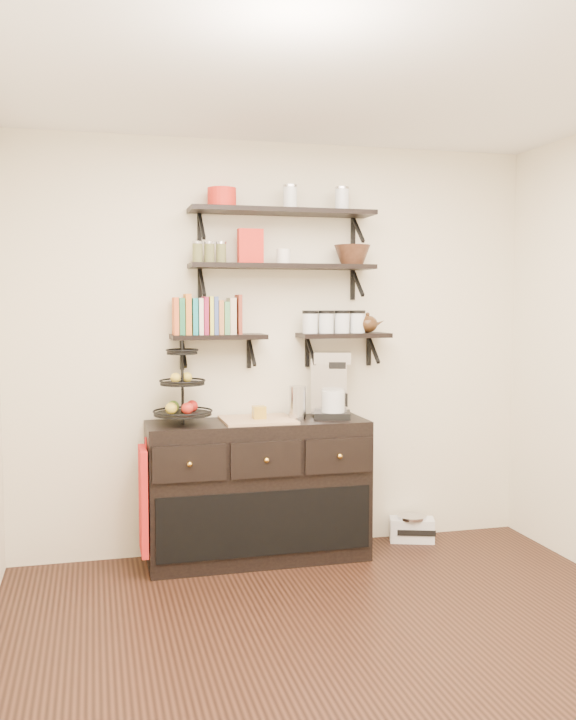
{
  "coord_description": "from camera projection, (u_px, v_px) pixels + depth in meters",
  "views": [
    {
      "loc": [
        -1.19,
        -3.18,
        1.66
      ],
      "look_at": [
        -0.08,
        1.15,
        1.32
      ],
      "focal_mm": 38.0,
      "sensor_mm": 36.0,
      "label": 1
    }
  ],
  "objects": [
    {
      "name": "teapot",
      "position": [
        368.0,
        323.0,
        5.1
      ],
      "size": [
        0.2,
        0.16,
        0.14
      ],
      "primitive_type": null,
      "rotation": [
        0.0,
        0.0,
        -0.13
      ],
      "color": "#3A2311",
      "rests_on": "shelf_low_right"
    },
    {
      "name": "ceiling",
      "position": [
        373.0,
        60.0,
        3.28
      ],
      "size": [
        3.5,
        3.5,
        0.02
      ],
      "primitive_type": "cube",
      "color": "white",
      "rests_on": "back_wall"
    },
    {
      "name": "radio",
      "position": [
        412.0,
        528.0,
        5.27
      ],
      "size": [
        0.33,
        0.25,
        0.18
      ],
      "rotation": [
        0.0,
        0.0,
        -0.33
      ],
      "color": "silver",
      "rests_on": "floor"
    },
    {
      "name": "back_wall",
      "position": [
        278.0,
        348.0,
        5.08
      ],
      "size": [
        3.5,
        0.02,
        2.7
      ],
      "primitive_type": "cube",
      "color": "beige",
      "rests_on": "ground"
    },
    {
      "name": "shelf_top",
      "position": [
        282.0,
        212.0,
        4.88
      ],
      "size": [
        1.2,
        0.27,
        0.23
      ],
      "color": "black",
      "rests_on": "back_wall"
    },
    {
      "name": "ramekins",
      "position": [
        283.0,
        257.0,
        4.9
      ],
      "size": [
        0.09,
        0.09,
        0.1
      ],
      "primitive_type": "cylinder",
      "color": "white",
      "rests_on": "shelf_mid"
    },
    {
      "name": "walnut_bowl",
      "position": [
        352.0,
        255.0,
        5.02
      ],
      "size": [
        0.24,
        0.24,
        0.13
      ],
      "primitive_type": null,
      "color": "black",
      "rests_on": "shelf_mid"
    },
    {
      "name": "shelf_low_left",
      "position": [
        218.0,
        338.0,
        4.86
      ],
      "size": [
        0.6,
        0.25,
        0.23
      ],
      "color": "black",
      "rests_on": "back_wall"
    },
    {
      "name": "shelf_low_right",
      "position": [
        343.0,
        336.0,
        5.06
      ],
      "size": [
        0.6,
        0.25,
        0.23
      ],
      "color": "black",
      "rests_on": "back_wall"
    },
    {
      "name": "shelf_mid",
      "position": [
        282.0,
        267.0,
        4.91
      ],
      "size": [
        1.2,
        0.27,
        0.23
      ],
      "color": "black",
      "rests_on": "back_wall"
    },
    {
      "name": "fruit_stand",
      "position": [
        183.0,
        395.0,
        4.71
      ],
      "size": [
        0.36,
        0.36,
        0.53
      ],
      "rotation": [
        0.0,
        0.0,
        0.1
      ],
      "color": "black",
      "rests_on": "sideboard"
    },
    {
      "name": "thermal_carafe",
      "position": [
        297.0,
        403.0,
        4.88
      ],
      "size": [
        0.11,
        0.11,
        0.22
      ],
      "primitive_type": "cylinder",
      "color": "silver",
      "rests_on": "sideboard"
    },
    {
      "name": "red_pot",
      "position": [
        222.0,
        198.0,
        4.78
      ],
      "size": [
        0.18,
        0.18,
        0.12
      ],
      "primitive_type": "cylinder",
      "color": "red",
      "rests_on": "shelf_top"
    },
    {
      "name": "candle",
      "position": [
        259.0,
        412.0,
        4.84
      ],
      "size": [
        0.08,
        0.08,
        0.08
      ],
      "primitive_type": "cube",
      "color": "#A98427",
      "rests_on": "sideboard"
    },
    {
      "name": "floor",
      "position": [
        368.0,
        664.0,
        3.49
      ],
      "size": [
        3.5,
        3.5,
        0.0
      ],
      "primitive_type": "plane",
      "color": "black",
      "rests_on": "ground"
    },
    {
      "name": "coffee_maker",
      "position": [
        331.0,
        386.0,
        4.98
      ],
      "size": [
        0.29,
        0.29,
        0.43
      ],
      "rotation": [
        0.0,
        0.0,
        -0.3
      ],
      "color": "black",
      "rests_on": "sideboard"
    },
    {
      "name": "cookbooks",
      "position": [
        210.0,
        316.0,
        4.83
      ],
      "size": [
        0.43,
        0.15,
        0.26
      ],
      "color": "#D35A2A",
      "rests_on": "shelf_low_left"
    },
    {
      "name": "apron",
      "position": [
        143.0,
        500.0,
        4.6
      ],
      "size": [
        0.04,
        0.28,
        0.64
      ],
      "primitive_type": "cube",
      "color": "#B31613",
      "rests_on": "sideboard"
    },
    {
      "name": "glass_canisters",
      "position": [
        334.0,
        323.0,
        5.04
      ],
      "size": [
        0.43,
        0.1,
        0.13
      ],
      "color": "silver",
      "rests_on": "shelf_low_right"
    },
    {
      "name": "sideboard",
      "position": [
        258.0,
        490.0,
        4.88
      ],
      "size": [
        1.4,
        0.5,
        0.92
      ],
      "color": "black",
      "rests_on": "floor"
    },
    {
      "name": "recipe_box",
      "position": [
        250.0,
        246.0,
        4.85
      ],
      "size": [
        0.16,
        0.06,
        0.22
      ],
      "primitive_type": "cube",
      "rotation": [
        0.0,
        0.0,
        0.02
      ],
      "color": "red",
      "rests_on": "shelf_mid"
    }
  ]
}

